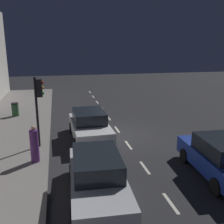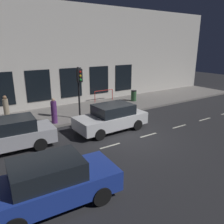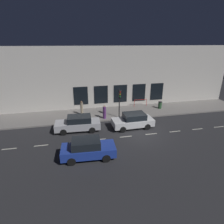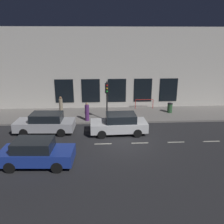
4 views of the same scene
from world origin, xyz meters
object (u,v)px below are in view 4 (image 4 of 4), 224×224
(traffic_light, at_px, (107,93))
(parked_car_0, at_px, (45,123))
(trash_bin, at_px, (170,108))
(parked_car_2, at_px, (36,153))
(parked_car_1, at_px, (119,124))
(pedestrian_0, at_px, (61,106))
(pedestrian_1, at_px, (87,112))

(traffic_light, relative_size, parked_car_0, 0.75)
(trash_bin, bearing_deg, parked_car_2, 130.86)
(parked_car_0, distance_m, trash_bin, 11.76)
(parked_car_1, distance_m, parked_car_2, 6.83)
(trash_bin, bearing_deg, parked_car_1, 130.76)
(pedestrian_0, height_order, trash_bin, pedestrian_0)
(parked_car_2, bearing_deg, parked_car_1, 134.05)
(parked_car_1, distance_m, pedestrian_0, 6.73)
(parked_car_0, relative_size, parked_car_1, 1.06)
(parked_car_2, height_order, pedestrian_0, pedestrian_0)
(parked_car_0, xyz_separation_m, parked_car_2, (-4.95, -0.54, -0.00))
(parked_car_0, bearing_deg, pedestrian_0, -6.11)
(parked_car_2, distance_m, pedestrian_1, 7.62)
(pedestrian_0, bearing_deg, traffic_light, 125.92)
(parked_car_2, bearing_deg, traffic_light, 151.40)
(traffic_light, xyz_separation_m, parked_car_2, (-6.98, 4.31, -1.84))
(pedestrian_1, bearing_deg, parked_car_0, 51.04)
(parked_car_2, xyz_separation_m, pedestrian_0, (8.88, -0.06, 0.19))
(parked_car_1, xyz_separation_m, pedestrian_1, (2.70, 2.59, 0.10))
(parked_car_2, bearing_deg, trash_bin, 133.94)
(parked_car_1, relative_size, pedestrian_1, 2.67)
(parked_car_1, relative_size, pedestrian_0, 2.44)
(parked_car_2, relative_size, pedestrian_0, 2.40)
(traffic_light, height_order, trash_bin, traffic_light)
(traffic_light, height_order, parked_car_1, traffic_light)
(traffic_light, xyz_separation_m, parked_car_0, (-2.03, 4.85, -1.84))
(traffic_light, distance_m, trash_bin, 6.81)
(traffic_light, distance_m, pedestrian_0, 4.93)
(parked_car_1, distance_m, pedestrian_1, 3.74)
(traffic_light, xyz_separation_m, pedestrian_1, (0.20, 1.74, -1.73))
(parked_car_0, distance_m, pedestrian_1, 3.83)
(parked_car_2, xyz_separation_m, pedestrian_1, (7.18, -2.57, 0.11))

